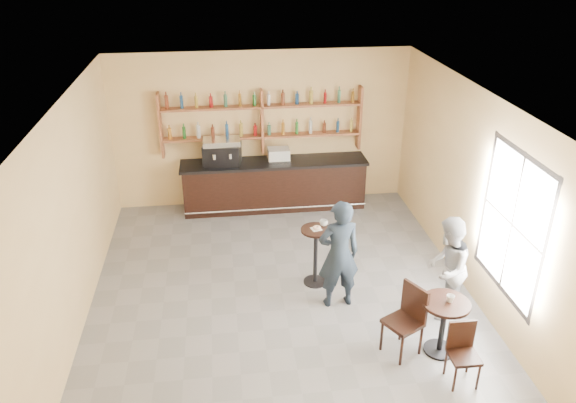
{
  "coord_description": "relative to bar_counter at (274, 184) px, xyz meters",
  "views": [
    {
      "loc": [
        -0.84,
        -7.42,
        5.28
      ],
      "look_at": [
        0.2,
        0.8,
        1.25
      ],
      "focal_mm": 35.0,
      "sensor_mm": 36.0,
      "label": 1
    }
  ],
  "objects": [
    {
      "name": "ceiling",
      "position": [
        -0.21,
        -3.15,
        2.69
      ],
      "size": [
        7.0,
        7.0,
        0.0
      ],
      "primitive_type": "plane",
      "rotation": [
        3.14,
        0.0,
        0.0
      ],
      "color": "white",
      "rests_on": "wall_back"
    },
    {
      "name": "pedestal_table",
      "position": [
        0.37,
        -2.9,
        -0.01
      ],
      "size": [
        0.58,
        0.58,
        1.01
      ],
      "primitive_type": null,
      "rotation": [
        0.0,
        0.0,
        0.19
      ],
      "color": "black",
      "rests_on": "floor"
    },
    {
      "name": "chair_west",
      "position": [
        1.25,
        -4.73,
        -0.01
      ],
      "size": [
        0.6,
        0.6,
        1.02
      ],
      "primitive_type": null,
      "rotation": [
        0.0,
        0.0,
        -1.07
      ],
      "color": "black",
      "rests_on": "floor"
    },
    {
      "name": "wall_back",
      "position": [
        -0.21,
        0.35,
        1.09
      ],
      "size": [
        7.0,
        0.0,
        7.0
      ],
      "primitive_type": "plane",
      "rotation": [
        1.57,
        0.0,
        0.0
      ],
      "color": "#F0C888",
      "rests_on": "floor"
    },
    {
      "name": "patron_second",
      "position": [
        2.14,
        -3.95,
        0.29
      ],
      "size": [
        0.93,
        0.98,
        1.61
      ],
      "primitive_type": "imported",
      "rotation": [
        0.0,
        0.0,
        -2.11
      ],
      "color": "gray",
      "rests_on": "floor"
    },
    {
      "name": "cafe_table",
      "position": [
        1.8,
        -4.78,
        -0.1
      ],
      "size": [
        0.69,
        0.69,
        0.82
      ],
      "primitive_type": null,
      "rotation": [
        0.0,
        0.0,
        0.06
      ],
      "color": "black",
      "rests_on": "floor"
    },
    {
      "name": "floor",
      "position": [
        -0.21,
        -3.15,
        -0.51
      ],
      "size": [
        7.0,
        7.0,
        0.0
      ],
      "primitive_type": "plane",
      "color": "slate",
      "rests_on": "ground"
    },
    {
      "name": "pastry_case",
      "position": [
        0.1,
        0.0,
        0.65
      ],
      "size": [
        0.45,
        0.36,
        0.27
      ],
      "primitive_type": null,
      "rotation": [
        0.0,
        0.0,
        -0.02
      ],
      "color": "silver",
      "rests_on": "bar_counter"
    },
    {
      "name": "window_pane",
      "position": [
        2.78,
        -4.35,
        1.19
      ],
      "size": [
        0.0,
        2.0,
        2.0
      ],
      "primitive_type": "plane",
      "rotation": [
        1.57,
        0.0,
        -1.57
      ],
      "color": "white",
      "rests_on": "wall_right"
    },
    {
      "name": "window_frame",
      "position": [
        2.78,
        -4.35,
        1.19
      ],
      "size": [
        0.04,
        1.7,
        2.1
      ],
      "primitive_type": null,
      "color": "black",
      "rests_on": "wall_right"
    },
    {
      "name": "espresso_machine",
      "position": [
        -1.04,
        0.0,
        0.78
      ],
      "size": [
        0.8,
        0.58,
        0.52
      ],
      "primitive_type": null,
      "rotation": [
        0.0,
        0.0,
        -0.16
      ],
      "color": "black",
      "rests_on": "bar_counter"
    },
    {
      "name": "bar_counter",
      "position": [
        0.0,
        0.0,
        0.0
      ],
      "size": [
        3.8,
        0.74,
        1.03
      ],
      "primitive_type": null,
      "color": "black",
      "rests_on": "floor"
    },
    {
      "name": "wall_left",
      "position": [
        -3.21,
        -3.15,
        1.09
      ],
      "size": [
        0.0,
        7.0,
        7.0
      ],
      "primitive_type": "plane",
      "rotation": [
        1.57,
        0.0,
        1.57
      ],
      "color": "#F0C888",
      "rests_on": "floor"
    },
    {
      "name": "shelf_unit",
      "position": [
        -0.21,
        0.22,
        1.3
      ],
      "size": [
        4.0,
        0.26,
        1.4
      ],
      "primitive_type": null,
      "color": "brown",
      "rests_on": "wall_back"
    },
    {
      "name": "man_main",
      "position": [
        0.61,
        -3.51,
        0.37
      ],
      "size": [
        0.68,
        0.48,
        1.77
      ],
      "primitive_type": "imported",
      "rotation": [
        0.0,
        0.0,
        3.23
      ],
      "color": "black",
      "rests_on": "floor"
    },
    {
      "name": "donut",
      "position": [
        0.38,
        -2.91,
        0.52
      ],
      "size": [
        0.16,
        0.16,
        0.05
      ],
      "primitive_type": "torus",
      "rotation": [
        0.0,
        0.0,
        -0.24
      ],
      "color": "#DF8D51",
      "rests_on": "napkin"
    },
    {
      "name": "napkin",
      "position": [
        0.37,
        -2.9,
        0.5
      ],
      "size": [
        0.19,
        0.19,
        0.0
      ],
      "primitive_type": "cube",
      "rotation": [
        0.0,
        0.0,
        0.28
      ],
      "color": "white",
      "rests_on": "pedestal_table"
    },
    {
      "name": "chair_south",
      "position": [
        1.85,
        -5.38,
        -0.09
      ],
      "size": [
        0.37,
        0.37,
        0.84
      ],
      "primitive_type": null,
      "rotation": [
        0.0,
        0.0,
        -0.01
      ],
      "color": "black",
      "rests_on": "floor"
    },
    {
      "name": "liquor_bottles",
      "position": [
        -0.21,
        0.22,
        1.47
      ],
      "size": [
        3.68,
        0.1,
        1.0
      ],
      "primitive_type": null,
      "color": "#8C5919",
      "rests_on": "shelf_unit"
    },
    {
      "name": "cup_pedestal",
      "position": [
        0.51,
        -2.8,
        0.54
      ],
      "size": [
        0.14,
        0.14,
        0.1
      ],
      "primitive_type": "imported",
      "rotation": [
        0.0,
        0.0,
        0.12
      ],
      "color": "white",
      "rests_on": "pedestal_table"
    },
    {
      "name": "wall_right",
      "position": [
        2.79,
        -3.15,
        1.09
      ],
      "size": [
        0.0,
        7.0,
        7.0
      ],
      "primitive_type": "plane",
      "rotation": [
        1.57,
        0.0,
        -1.57
      ],
      "color": "#F0C888",
      "rests_on": "floor"
    },
    {
      "name": "cup_cafe",
      "position": [
        1.85,
        -4.78,
        0.36
      ],
      "size": [
        0.14,
        0.14,
        0.1
      ],
      "primitive_type": "imported",
      "rotation": [
        0.0,
        0.0,
        -0.38
      ],
      "color": "white",
      "rests_on": "cafe_table"
    },
    {
      "name": "wall_front",
      "position": [
        -0.21,
        -6.65,
        1.09
      ],
      "size": [
        7.0,
        0.0,
        7.0
      ],
      "primitive_type": "plane",
      "rotation": [
        -1.57,
        0.0,
        0.0
      ],
      "color": "#F0C888",
      "rests_on": "floor"
    }
  ]
}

